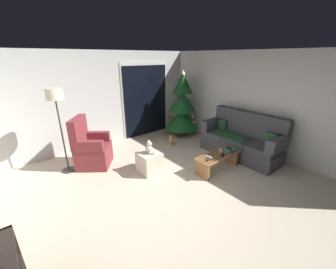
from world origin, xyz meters
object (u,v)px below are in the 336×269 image
coffee_table (218,159)px  remote_graphite (210,160)px  couch (242,140)px  cell_phone (230,149)px  ottoman (149,162)px  remote_black (223,155)px  remote_white (221,150)px  teddy_bear_honey_by_tree (171,140)px  remote_silver (209,157)px  christmas_tree (182,107)px  teddy_bear_cream (149,148)px  armchair (91,149)px  book_stack (230,150)px  floor_lamp (56,103)px

coffee_table → remote_graphite: (-0.34, -0.06, 0.13)m
couch → cell_phone: size_ratio=13.49×
ottoman → remote_black: bearing=-37.8°
remote_white → teddy_bear_honey_by_tree: remote_white is taller
remote_silver → christmas_tree: bearing=55.2°
remote_white → cell_phone: (0.12, -0.15, 0.06)m
teddy_bear_cream → coffee_table: bearing=-36.1°
cell_phone → armchair: 3.09m
coffee_table → book_stack: book_stack is taller
couch → coffee_table: size_ratio=1.77×
coffee_table → ottoman: size_ratio=2.50×
book_stack → armchair: (-2.37, 2.00, 0.00)m
christmas_tree → teddy_bear_honey_by_tree: bearing=-152.6°
remote_white → floor_lamp: 3.54m
book_stack → teddy_bear_cream: bearing=148.4°
remote_graphite → armchair: armchair is taller
armchair → couch: bearing=-30.8°
remote_silver → couch: bearing=-3.4°
remote_white → remote_graphite: (-0.53, -0.14, 0.00)m
teddy_bear_cream → book_stack: bearing=-31.6°
remote_black → ottoman: size_ratio=0.35×
remote_silver → teddy_bear_honey_by_tree: 1.75m
ottoman → cell_phone: bearing=-32.1°
remote_white → teddy_bear_cream: 1.60m
remote_black → teddy_bear_honey_by_tree: bearing=147.4°
couch → teddy_bear_cream: (-2.23, 0.77, 0.16)m
remote_graphite → remote_silver: size_ratio=1.00×
remote_white → ottoman: ottoman is taller
remote_black → armchair: bearing=-164.0°
remote_graphite → floor_lamp: floor_lamp is taller
armchair → remote_black: bearing=-44.1°
christmas_tree → teddy_bear_honey_by_tree: (-0.77, -0.40, -0.76)m
remote_graphite → ottoman: 1.28m
floor_lamp → couch: bearing=-28.3°
remote_graphite → christmas_tree: (1.24, 2.18, 0.50)m
teddy_bear_cream → armchair: bearing=128.8°
remote_black → book_stack: (0.28, 0.03, 0.02)m
remote_silver → christmas_tree: size_ratio=0.08×
christmas_tree → cell_phone: bearing=-105.1°
remote_graphite → teddy_bear_honey_by_tree: bearing=-160.0°
book_stack → armchair: size_ratio=0.23×
remote_black → cell_phone: size_ratio=1.08×
remote_silver → cell_phone: cell_phone is taller
christmas_tree → coffee_table: bearing=-113.0°
floor_lamp → ottoman: size_ratio=4.05×
remote_black → floor_lamp: (-2.60, 2.11, 1.13)m
remote_graphite → remote_silver: bearing=177.7°
couch → book_stack: bearing=-167.7°
couch → coffee_table: 1.06m
coffee_table → remote_silver: (-0.26, 0.04, 0.13)m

